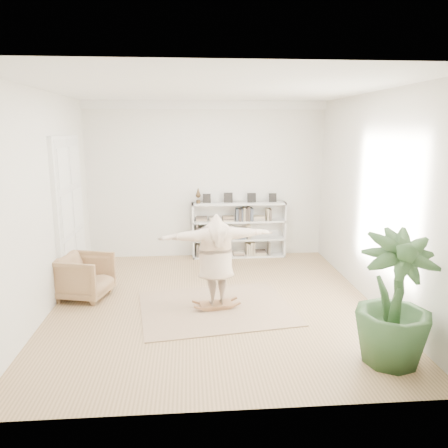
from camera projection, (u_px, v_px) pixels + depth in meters
name	position (u px, v px, depth m)	size (l,w,h in m)	color
floor	(214.00, 303.00, 7.64)	(6.00, 6.00, 0.00)	olive
room_shell	(206.00, 105.00, 9.76)	(6.00, 6.00, 6.00)	silver
doors	(70.00, 213.00, 8.40)	(0.09, 1.78, 2.92)	white
bookshelf	(239.00, 230.00, 10.30)	(2.20, 0.35, 1.64)	silver
armchair	(85.00, 277.00, 7.82)	(0.84, 0.86, 0.78)	tan
rug	(216.00, 308.00, 7.40)	(2.50, 2.00, 0.02)	tan
rocker_board	(216.00, 304.00, 7.39)	(0.58, 0.40, 0.11)	olive
person	(216.00, 257.00, 7.21)	(1.90, 0.52, 1.54)	beige
houseplant	(394.00, 299.00, 5.52)	(0.97, 0.97, 1.74)	#2C4C26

